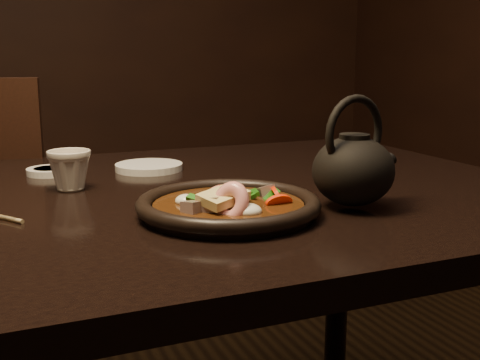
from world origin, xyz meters
name	(u,v)px	position (x,y,z in m)	size (l,w,h in m)	color
table	(86,246)	(0.00, 0.00, 0.67)	(1.60, 0.90, 0.75)	black
plate	(228,206)	(0.18, -0.17, 0.76)	(0.27, 0.27, 0.03)	black
stirfry	(228,204)	(0.18, -0.18, 0.77)	(0.17, 0.14, 0.06)	#391D0A
soy_dish	(50,171)	(-0.03, 0.24, 0.76)	(0.09, 0.09, 0.01)	white
saucer_right	(149,167)	(0.16, 0.21, 0.76)	(0.13, 0.13, 0.01)	white
tea_cup	(70,169)	(-0.01, 0.08, 0.79)	(0.07, 0.07, 0.07)	beige
teapot	(354,167)	(0.37, -0.21, 0.81)	(0.15, 0.12, 0.17)	black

